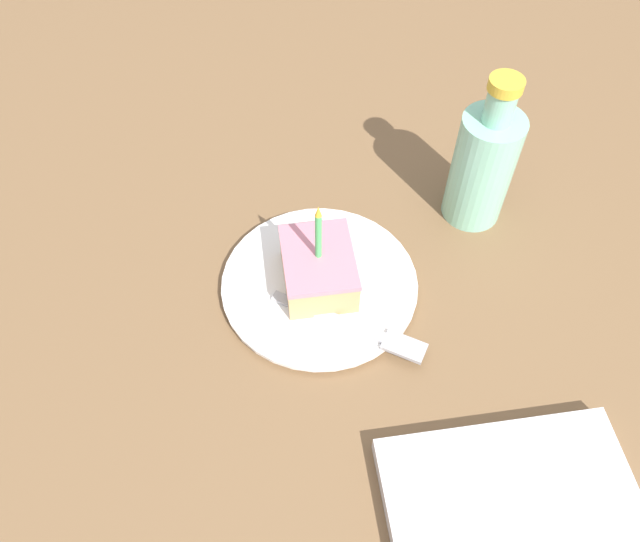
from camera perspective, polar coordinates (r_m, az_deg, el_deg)
The scene contains 6 objects.
ground_plane at distance 0.73m, azimuth 0.75°, elevation -2.35°, with size 2.40×2.40×0.04m.
plate at distance 0.70m, azimuth -0.00°, elevation -1.42°, with size 0.22×0.22×0.01m.
cake_slice at distance 0.68m, azimuth -0.10°, elevation 0.02°, with size 0.08×0.10×0.12m.
fork at distance 0.66m, azimuth 3.51°, elevation -5.27°, with size 0.16×0.11×0.00m.
bottle at distance 0.75m, azimuth 14.68°, elevation 9.39°, with size 0.07×0.07×0.20m.
marble_board at distance 0.62m, azimuth 17.69°, elevation -21.18°, with size 0.23×0.18×0.02m.
Camera 1 is at (-0.07, -0.40, 0.59)m, focal length 35.00 mm.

